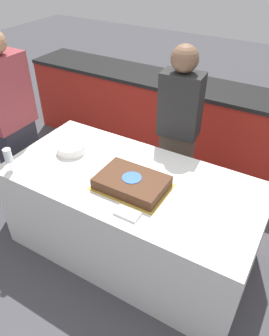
{
  "coord_description": "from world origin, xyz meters",
  "views": [
    {
      "loc": [
        0.98,
        -1.62,
        2.24
      ],
      "look_at": [
        0.03,
        0.0,
        0.87
      ],
      "focal_mm": 35.0,
      "sensor_mm": 36.0,
      "label": 1
    }
  ],
  "objects_px": {
    "plate_stack": "(71,148)",
    "wine_glass": "(8,156)",
    "person_seated_left": "(14,127)",
    "cake": "(132,182)",
    "person_cutting_cake": "(178,132)"
  },
  "relations": [
    {
      "from": "plate_stack",
      "to": "wine_glass",
      "type": "xyz_separation_m",
      "value": [
        -0.23,
        -0.42,
        0.09
      ]
    },
    {
      "from": "wine_glass",
      "to": "person_seated_left",
      "type": "height_order",
      "value": "person_seated_left"
    },
    {
      "from": "cake",
      "to": "person_seated_left",
      "type": "distance_m",
      "value": 1.25
    },
    {
      "from": "wine_glass",
      "to": "person_cutting_cake",
      "type": "bearing_deg",
      "value": 50.11
    },
    {
      "from": "cake",
      "to": "plate_stack",
      "type": "height_order",
      "value": "cake"
    },
    {
      "from": "wine_glass",
      "to": "person_cutting_cake",
      "type": "relative_size",
      "value": 0.12
    },
    {
      "from": "person_cutting_cake",
      "to": "person_seated_left",
      "type": "xyz_separation_m",
      "value": [
        -1.24,
        -0.69,
        0.03
      ]
    },
    {
      "from": "cake",
      "to": "person_seated_left",
      "type": "bearing_deg",
      "value": 175.95
    },
    {
      "from": "plate_stack",
      "to": "person_cutting_cake",
      "type": "xyz_separation_m",
      "value": [
        0.66,
        0.64,
        0.02
      ]
    },
    {
      "from": "person_cutting_cake",
      "to": "person_seated_left",
      "type": "bearing_deg",
      "value": 23.98
    },
    {
      "from": "plate_stack",
      "to": "person_seated_left",
      "type": "height_order",
      "value": "person_seated_left"
    },
    {
      "from": "wine_glass",
      "to": "person_seated_left",
      "type": "distance_m",
      "value": 0.52
    },
    {
      "from": "plate_stack",
      "to": "person_cutting_cake",
      "type": "relative_size",
      "value": 0.15
    },
    {
      "from": "cake",
      "to": "plate_stack",
      "type": "bearing_deg",
      "value": 168.2
    },
    {
      "from": "wine_glass",
      "to": "person_seated_left",
      "type": "xyz_separation_m",
      "value": [
        -0.35,
        0.38,
        -0.03
      ]
    }
  ]
}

